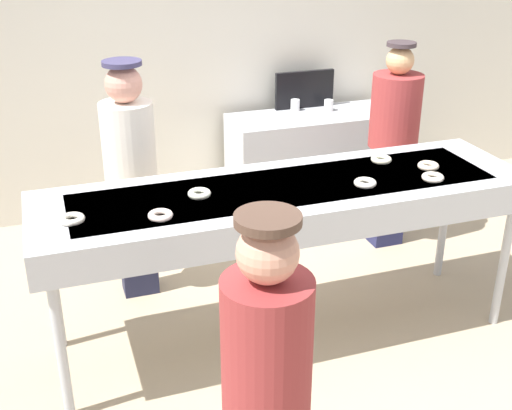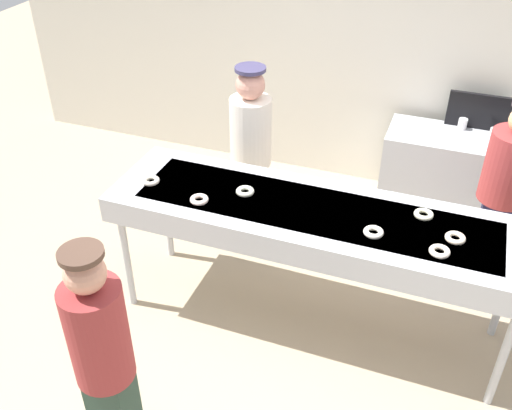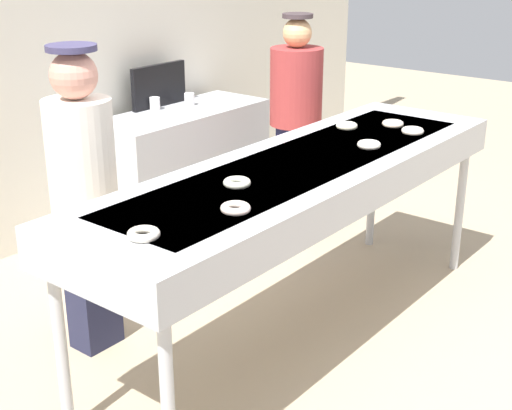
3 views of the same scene
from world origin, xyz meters
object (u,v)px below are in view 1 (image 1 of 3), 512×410
object	(u,v)px
sugar_donut_1	(72,219)
paper_cup_1	(295,105)
sugar_donut_5	(433,177)
menu_display	(305,89)
paper_cup_0	(329,105)
customer_waiting	(266,405)
prep_counter	(313,160)
fryer_conveyor	(286,201)
sugar_donut_4	(199,194)
sugar_donut_0	(160,215)
worker_baker	(394,132)
sugar_donut_2	(381,159)
worker_assistant	(131,167)
sugar_donut_3	(428,166)
sugar_donut_6	(365,183)

from	to	relation	value
sugar_donut_1	paper_cup_1	size ratio (longest dim) A/B	1.32
sugar_donut_5	menu_display	size ratio (longest dim) A/B	0.24
paper_cup_0	paper_cup_1	world-z (taller)	same
customer_waiting	prep_counter	world-z (taller)	customer_waiting
paper_cup_1	fryer_conveyor	bearing A→B (deg)	-113.28
sugar_donut_4	sugar_donut_5	xyz separation A→B (m)	(1.37, -0.21, 0.00)
sugar_donut_0	sugar_donut_4	distance (m)	0.33
sugar_donut_4	worker_baker	distance (m)	1.97
paper_cup_1	sugar_donut_0	bearing A→B (deg)	-126.80
customer_waiting	sugar_donut_2	bearing A→B (deg)	60.47
paper_cup_1	menu_display	bearing A→B (deg)	28.69
worker_assistant	paper_cup_0	bearing A→B (deg)	-143.63
sugar_donut_3	menu_display	distance (m)	2.07
sugar_donut_2	sugar_donut_6	xyz separation A→B (m)	(-0.28, -0.31, 0.00)
sugar_donut_0	sugar_donut_3	size ratio (longest dim) A/B	1.00
sugar_donut_3	sugar_donut_6	size ratio (longest dim) A/B	1.00
sugar_donut_1	menu_display	distance (m)	3.06
sugar_donut_0	sugar_donut_1	size ratio (longest dim) A/B	1.00
fryer_conveyor	sugar_donut_6	xyz separation A→B (m)	(0.43, -0.14, 0.11)
sugar_donut_0	paper_cup_1	distance (m)	2.73
sugar_donut_2	sugar_donut_4	world-z (taller)	same
fryer_conveyor	paper_cup_0	distance (m)	2.20
sugar_donut_3	customer_waiting	xyz separation A→B (m)	(-1.61, -1.55, -0.13)
sugar_donut_2	prep_counter	distance (m)	1.78
sugar_donut_1	sugar_donut_5	bearing A→B (deg)	-2.86
worker_assistant	paper_cup_0	size ratio (longest dim) A/B	16.66
worker_baker	sugar_donut_1	bearing A→B (deg)	34.17
sugar_donut_6	paper_cup_0	distance (m)	2.15
sugar_donut_0	prep_counter	xyz separation A→B (m)	(1.74, 2.01, -0.62)
sugar_donut_4	customer_waiting	distance (m)	1.60
fryer_conveyor	paper_cup_0	xyz separation A→B (m)	(1.13, 1.89, -0.03)
sugar_donut_1	menu_display	bearing A→B (deg)	44.49
sugar_donut_6	menu_display	xyz separation A→B (m)	(0.54, 2.19, -0.03)
sugar_donut_2	prep_counter	size ratio (longest dim) A/B	0.09
paper_cup_0	sugar_donut_2	bearing A→B (deg)	-103.95
sugar_donut_4	paper_cup_0	xyz separation A→B (m)	(1.65, 1.87, -0.15)
sugar_donut_2	worker_assistant	world-z (taller)	worker_assistant
sugar_donut_3	worker_baker	bearing A→B (deg)	72.10
fryer_conveyor	menu_display	world-z (taller)	menu_display
customer_waiting	menu_display	size ratio (longest dim) A/B	3.01
fryer_conveyor	sugar_donut_6	world-z (taller)	sugar_donut_6
sugar_donut_1	sugar_donut_3	world-z (taller)	same
sugar_donut_2	worker_baker	xyz separation A→B (m)	(0.52, 0.75, -0.11)
sugar_donut_3	sugar_donut_1	bearing A→B (deg)	-178.13
fryer_conveyor	sugar_donut_0	distance (m)	0.81
sugar_donut_0	sugar_donut_5	distance (m)	1.63
sugar_donut_3	paper_cup_1	world-z (taller)	sugar_donut_3
sugar_donut_0	sugar_donut_6	size ratio (longest dim) A/B	1.00
sugar_donut_3	paper_cup_1	bearing A→B (deg)	92.04
sugar_donut_4	menu_display	world-z (taller)	menu_display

